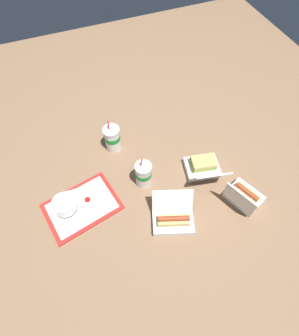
{
  "coord_description": "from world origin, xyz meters",
  "views": [
    {
      "loc": [
        0.26,
        0.72,
        1.27
      ],
      "look_at": [
        -0.02,
        0.0,
        0.05
      ],
      "focal_mm": 28.0,
      "sensor_mm": 36.0,
      "label": 1
    }
  ],
  "objects_px": {
    "clamshell_sandwich_back": "(203,167)",
    "soda_cup_center": "(112,138)",
    "cake_container": "(65,205)",
    "clamshell_hotdog_left": "(173,219)",
    "soda_cup_corner": "(143,174)",
    "food_tray": "(82,207)",
    "ketchup_cup": "(88,201)",
    "plastic_fork": "(89,216)",
    "clamshell_hotdog_right": "(244,196)"
  },
  "relations": [
    {
      "from": "soda_cup_corner",
      "to": "soda_cup_center",
      "type": "bearing_deg",
      "value": -74.29
    },
    {
      "from": "cake_container",
      "to": "soda_cup_center",
      "type": "bearing_deg",
      "value": -139.33
    },
    {
      "from": "food_tray",
      "to": "plastic_fork",
      "type": "distance_m",
      "value": 0.07
    },
    {
      "from": "cake_container",
      "to": "clamshell_sandwich_back",
      "type": "xyz_separation_m",
      "value": [
        -0.77,
        0.05,
        -0.0
      ]
    },
    {
      "from": "clamshell_sandwich_back",
      "to": "clamshell_hotdog_left",
      "type": "distance_m",
      "value": 0.36
    },
    {
      "from": "soda_cup_corner",
      "to": "ketchup_cup",
      "type": "bearing_deg",
      "value": 2.11
    },
    {
      "from": "cake_container",
      "to": "plastic_fork",
      "type": "distance_m",
      "value": 0.14
    },
    {
      "from": "food_tray",
      "to": "clamshell_sandwich_back",
      "type": "distance_m",
      "value": 0.69
    },
    {
      "from": "plastic_fork",
      "to": "soda_cup_center",
      "type": "xyz_separation_m",
      "value": [
        -0.25,
        -0.38,
        0.07
      ]
    },
    {
      "from": "clamshell_sandwich_back",
      "to": "clamshell_hotdog_right",
      "type": "bearing_deg",
      "value": 115.83
    },
    {
      "from": "plastic_fork",
      "to": "clamshell_hotdog_left",
      "type": "height_order",
      "value": "clamshell_hotdog_left"
    },
    {
      "from": "food_tray",
      "to": "ketchup_cup",
      "type": "distance_m",
      "value": 0.05
    },
    {
      "from": "ketchup_cup",
      "to": "clamshell_hotdog_left",
      "type": "distance_m",
      "value": 0.45
    },
    {
      "from": "clamshell_hotdog_right",
      "to": "clamshell_sandwich_back",
      "type": "xyz_separation_m",
      "value": [
        0.12,
        -0.24,
        0.0
      ]
    },
    {
      "from": "clamshell_hotdog_right",
      "to": "clamshell_hotdog_left",
      "type": "relative_size",
      "value": 0.89
    },
    {
      "from": "ketchup_cup",
      "to": "soda_cup_center",
      "type": "distance_m",
      "value": 0.39
    },
    {
      "from": "clamshell_hotdog_right",
      "to": "soda_cup_corner",
      "type": "bearing_deg",
      "value": -33.02
    },
    {
      "from": "cake_container",
      "to": "clamshell_hotdog_left",
      "type": "distance_m",
      "value": 0.55
    },
    {
      "from": "cake_container",
      "to": "soda_cup_corner",
      "type": "xyz_separation_m",
      "value": [
        -0.43,
        -0.01,
        0.04
      ]
    },
    {
      "from": "ketchup_cup",
      "to": "soda_cup_corner",
      "type": "xyz_separation_m",
      "value": [
        -0.32,
        -0.01,
        0.06
      ]
    },
    {
      "from": "cake_container",
      "to": "soda_cup_center",
      "type": "relative_size",
      "value": 0.52
    },
    {
      "from": "clamshell_sandwich_back",
      "to": "soda_cup_center",
      "type": "relative_size",
      "value": 1.13
    },
    {
      "from": "soda_cup_center",
      "to": "ketchup_cup",
      "type": "bearing_deg",
      "value": 52.47
    },
    {
      "from": "plastic_fork",
      "to": "clamshell_sandwich_back",
      "type": "relative_size",
      "value": 0.43
    },
    {
      "from": "clamshell_hotdog_right",
      "to": "cake_container",
      "type": "bearing_deg",
      "value": -17.92
    },
    {
      "from": "ketchup_cup",
      "to": "clamshell_hotdog_left",
      "type": "relative_size",
      "value": 0.16
    },
    {
      "from": "ketchup_cup",
      "to": "clamshell_hotdog_left",
      "type": "height_order",
      "value": "clamshell_hotdog_left"
    },
    {
      "from": "clamshell_hotdog_left",
      "to": "soda_cup_corner",
      "type": "height_order",
      "value": "soda_cup_corner"
    },
    {
      "from": "plastic_fork",
      "to": "clamshell_hotdog_left",
      "type": "bearing_deg",
      "value": 147.18
    },
    {
      "from": "ketchup_cup",
      "to": "soda_cup_corner",
      "type": "bearing_deg",
      "value": -177.89
    },
    {
      "from": "clamshell_hotdog_right",
      "to": "ketchup_cup",
      "type": "bearing_deg",
      "value": -20.11
    },
    {
      "from": "plastic_fork",
      "to": "soda_cup_corner",
      "type": "bearing_deg",
      "value": -172.15
    },
    {
      "from": "cake_container",
      "to": "soda_cup_center",
      "type": "height_order",
      "value": "soda_cup_center"
    },
    {
      "from": "food_tray",
      "to": "clamshell_hotdog_left",
      "type": "xyz_separation_m",
      "value": [
        -0.41,
        0.25,
        0.03
      ]
    },
    {
      "from": "food_tray",
      "to": "ketchup_cup",
      "type": "bearing_deg",
      "value": -162.58
    },
    {
      "from": "food_tray",
      "to": "ketchup_cup",
      "type": "relative_size",
      "value": 10.42
    },
    {
      "from": "food_tray",
      "to": "cake_container",
      "type": "distance_m",
      "value": 0.09
    },
    {
      "from": "clamshell_hotdog_right",
      "to": "clamshell_hotdog_left",
      "type": "xyz_separation_m",
      "value": [
        0.4,
        -0.02,
        -0.0
      ]
    },
    {
      "from": "food_tray",
      "to": "cake_container",
      "type": "xyz_separation_m",
      "value": [
        0.08,
        -0.02,
        0.04
      ]
    },
    {
      "from": "soda_cup_center",
      "to": "soda_cup_corner",
      "type": "height_order",
      "value": "same"
    },
    {
      "from": "food_tray",
      "to": "soda_cup_corner",
      "type": "xyz_separation_m",
      "value": [
        -0.36,
        -0.02,
        0.08
      ]
    },
    {
      "from": "clamshell_hotdog_left",
      "to": "plastic_fork",
      "type": "bearing_deg",
      "value": -25.32
    },
    {
      "from": "food_tray",
      "to": "clamshell_hotdog_right",
      "type": "distance_m",
      "value": 0.85
    },
    {
      "from": "soda_cup_corner",
      "to": "food_tray",
      "type": "bearing_deg",
      "value": 3.82
    },
    {
      "from": "ketchup_cup",
      "to": "clamshell_sandwich_back",
      "type": "distance_m",
      "value": 0.65
    },
    {
      "from": "food_tray",
      "to": "ketchup_cup",
      "type": "height_order",
      "value": "ketchup_cup"
    },
    {
      "from": "ketchup_cup",
      "to": "soda_cup_center",
      "type": "height_order",
      "value": "soda_cup_center"
    },
    {
      "from": "cake_container",
      "to": "clamshell_hotdog_right",
      "type": "distance_m",
      "value": 0.93
    },
    {
      "from": "clamshell_hotdog_left",
      "to": "soda_cup_corner",
      "type": "bearing_deg",
      "value": -78.85
    },
    {
      "from": "plastic_fork",
      "to": "food_tray",
      "type": "bearing_deg",
      "value": -77.71
    }
  ]
}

